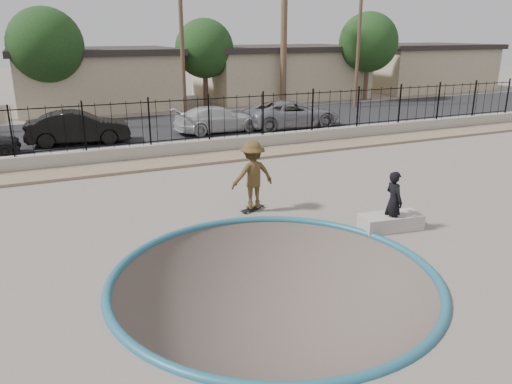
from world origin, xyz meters
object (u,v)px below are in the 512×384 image
object	(u,v)px
skateboard	(253,209)
concrete_ledge	(391,222)
car_d	(292,114)
videographer	(394,201)
car_c	(218,119)
skater	(253,178)
car_b	(78,128)

from	to	relation	value
skateboard	concrete_ledge	world-z (taller)	concrete_ledge
concrete_ledge	car_d	size ratio (longest dim) A/B	0.31
videographer	car_c	xyz separation A→B (m)	(0.39, 14.28, -0.10)
car_c	car_d	xyz separation A→B (m)	(4.07, -0.38, 0.07)
skateboard	concrete_ledge	xyz separation A→B (m)	(2.73, -2.79, 0.14)
skater	videographer	world-z (taller)	skater
skater	videographer	size ratio (longest dim) A/B	1.23
videographer	car_b	xyz separation A→B (m)	(-6.39, 14.23, -0.01)
concrete_ledge	car_d	xyz separation A→B (m)	(4.46, 13.86, 0.56)
videographer	car_d	bearing A→B (deg)	-16.86
skater	skateboard	size ratio (longest dim) A/B	2.31
skater	car_c	distance (m)	11.87
skateboard	videographer	xyz separation A→B (m)	(2.73, -2.83, 0.73)
videographer	skateboard	bearing A→B (deg)	44.88
videographer	car_b	size ratio (longest dim) A/B	0.35
concrete_ledge	car_c	size ratio (longest dim) A/B	0.36
car_d	videographer	bearing A→B (deg)	163.50
videographer	car_c	bearing A→B (deg)	-0.63
car_b	skateboard	bearing A→B (deg)	-156.58
concrete_ledge	car_b	bearing A→B (deg)	114.24
skater	car_b	distance (m)	11.97
skater	skateboard	bearing A→B (deg)	32.13
skater	car_c	size ratio (longest dim) A/B	0.43
skater	car_b	size ratio (longest dim) A/B	0.43
concrete_ledge	car_c	world-z (taller)	car_c
skateboard	concrete_ledge	bearing A→B (deg)	-67.67
skater	concrete_ledge	xyz separation A→B (m)	(2.73, -2.79, -0.77)
videographer	car_d	xyz separation A→B (m)	(4.46, 13.90, -0.04)
skater	concrete_ledge	world-z (taller)	skater
skater	videographer	bearing A→B (deg)	132.40
videographer	car_c	world-z (taller)	videographer
car_c	car_d	world-z (taller)	car_d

